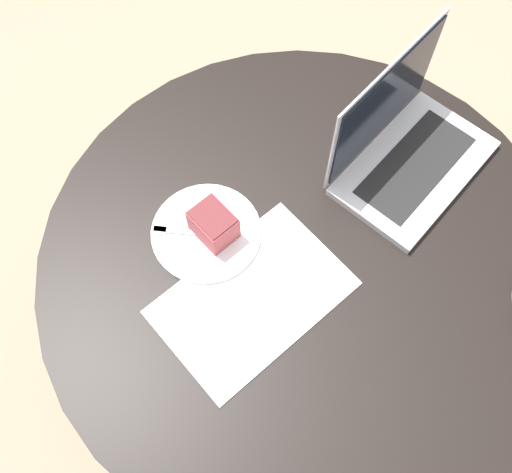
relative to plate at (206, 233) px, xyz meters
The scene contains 7 objects.
ground_plane 0.74m from the plate, 143.63° to the left, with size 12.00×12.00×0.00m, color gray.
dining_table 0.25m from the plate, 143.63° to the left, with size 1.07×1.07×0.70m.
paper_document 0.17m from the plate, 101.81° to the left, with size 0.42×0.34×0.00m.
plate is the anchor object (origin of this frame).
cake_slice 0.04m from the plate, 153.73° to the left, with size 0.09×0.10×0.07m.
fork 0.04m from the plate, 19.82° to the right, with size 0.16×0.10×0.00m.
laptop 0.45m from the plate, behind, with size 0.40×0.35×0.26m.
Camera 1 is at (0.28, 0.41, 1.79)m, focal length 42.00 mm.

